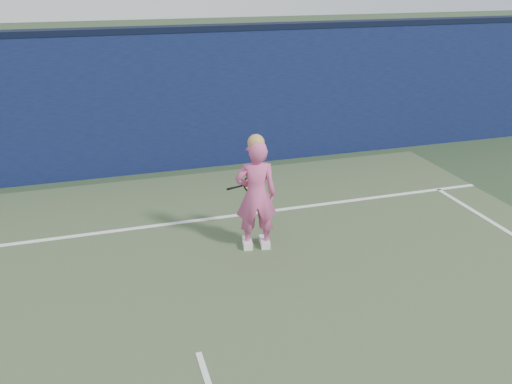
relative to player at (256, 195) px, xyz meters
name	(u,v)px	position (x,y,z in m)	size (l,w,h in m)	color
backstop_wall	(135,105)	(-1.21, 3.52, 0.49)	(24.00, 0.40, 2.50)	#0D113C
wall_cap	(128,30)	(-1.21, 3.52, 1.79)	(24.00, 0.42, 0.10)	black
player	(256,195)	(0.00, 0.00, 0.00)	(0.61, 0.45, 1.59)	#D1518E
racket	(251,184)	(0.05, 0.41, -0.01)	(0.48, 0.20, 0.27)	black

